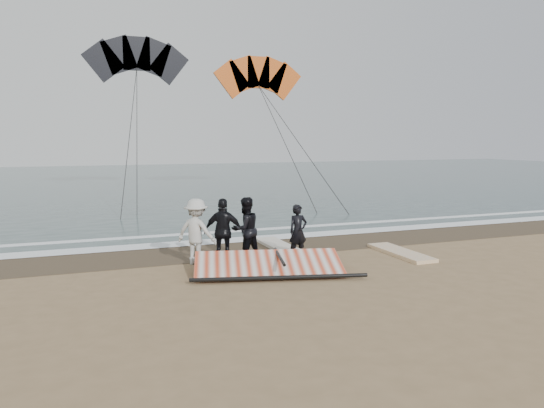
{
  "coord_description": "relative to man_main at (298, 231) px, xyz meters",
  "views": [
    {
      "loc": [
        -6.4,
        -11.35,
        3.51
      ],
      "look_at": [
        -0.95,
        3.0,
        1.6
      ],
      "focal_mm": 35.0,
      "sensor_mm": 36.0,
      "label": 1
    }
  ],
  "objects": [
    {
      "name": "kite_red",
      "position": [
        5.33,
        18.6,
        6.39
      ],
      "size": [
        6.39,
        5.93,
        13.49
      ],
      "color": "#D25618",
      "rests_on": "ground"
    },
    {
      "name": "trio_cluster",
      "position": [
        -2.34,
        0.17,
        0.13
      ],
      "size": [
        2.6,
        1.38,
        1.86
      ],
      "color": "black",
      "rests_on": "ground"
    },
    {
      "name": "kite_dark",
      "position": [
        -2.18,
        19.4,
        7.23
      ],
      "size": [
        6.96,
        5.1,
        12.77
      ],
      "color": "black",
      "rests_on": "ground"
    },
    {
      "name": "board_cream",
      "position": [
        0.01,
        1.58,
        -0.74
      ],
      "size": [
        0.73,
        2.63,
        0.11
      ],
      "primitive_type": "cube",
      "rotation": [
        0.0,
        0.0,
        0.01
      ],
      "color": "beige",
      "rests_on": "ground"
    },
    {
      "name": "board_white",
      "position": [
        3.11,
        -0.68,
        -0.74
      ],
      "size": [
        0.76,
        2.66,
        0.11
      ],
      "primitive_type": "cube",
      "rotation": [
        0.0,
        0.0,
        -0.0
      ],
      "color": "silver",
      "rests_on": "ground"
    },
    {
      "name": "sail_rig",
      "position": [
        -1.54,
        -1.35,
        -0.6
      ],
      "size": [
        4.3,
        2.6,
        0.5
      ],
      "color": "black",
      "rests_on": "ground"
    },
    {
      "name": "wet_sand",
      "position": [
        0.24,
        1.79,
        -0.79
      ],
      "size": [
        120.0,
        2.8,
        0.01
      ],
      "primitive_type": "cube",
      "color": "#4C3D2B",
      "rests_on": "ground"
    },
    {
      "name": "foam_near",
      "position": [
        0.24,
        3.19,
        -0.77
      ],
      "size": [
        120.0,
        0.9,
        0.01
      ],
      "primitive_type": "cube",
      "color": "white",
      "rests_on": "sea"
    },
    {
      "name": "ground",
      "position": [
        0.24,
        -2.71,
        -0.79
      ],
      "size": [
        120.0,
        120.0,
        0.0
      ],
      "primitive_type": "plane",
      "color": "#8C704C",
      "rests_on": "ground"
    },
    {
      "name": "sea",
      "position": [
        0.24,
        30.29,
        -0.78
      ],
      "size": [
        120.0,
        54.0,
        0.02
      ],
      "primitive_type": "cube",
      "color": "#233838",
      "rests_on": "ground"
    },
    {
      "name": "foam_far",
      "position": [
        0.24,
        4.89,
        -0.77
      ],
      "size": [
        120.0,
        0.45,
        0.01
      ],
      "primitive_type": "cube",
      "color": "white",
      "rests_on": "sea"
    },
    {
      "name": "man_main",
      "position": [
        0.0,
        0.0,
        0.0
      ],
      "size": [
        0.61,
        0.43,
        1.58
      ],
      "primitive_type": "imported",
      "rotation": [
        0.0,
        0.0,
        0.08
      ],
      "color": "black",
      "rests_on": "ground"
    }
  ]
}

